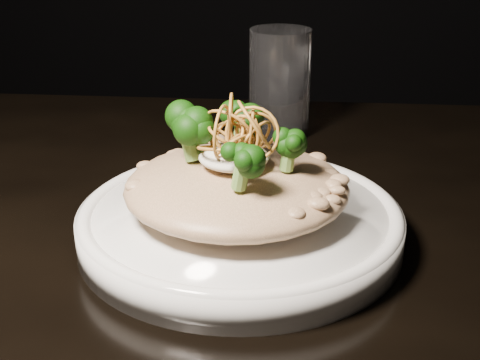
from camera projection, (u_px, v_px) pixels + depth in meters
name	position (u px, v px, depth m)	size (l,w,h in m)	color
table	(224.00, 311.00, 0.61)	(1.10, 0.80, 0.75)	black
plate	(240.00, 225.00, 0.56)	(0.27, 0.27, 0.03)	white
risotto	(237.00, 187.00, 0.54)	(0.18, 0.18, 0.04)	brown
broccoli	(241.00, 139.00, 0.52)	(0.13, 0.13, 0.05)	black
cheese	(234.00, 157.00, 0.53)	(0.06, 0.06, 0.02)	silver
shallots	(239.00, 125.00, 0.52)	(0.06, 0.06, 0.04)	brown
drinking_glass	(280.00, 83.00, 0.78)	(0.07, 0.07, 0.13)	silver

